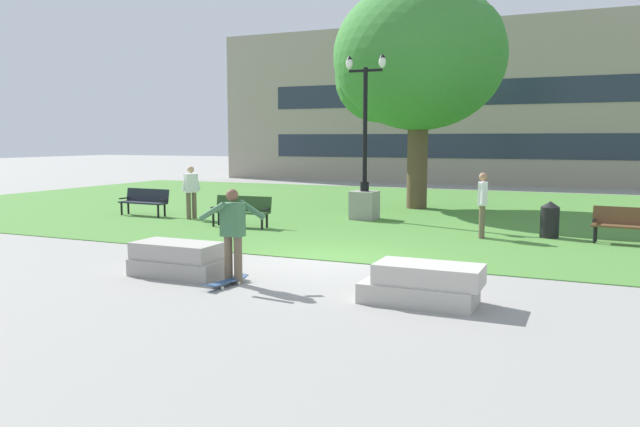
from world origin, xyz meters
name	(u,v)px	position (x,y,z in m)	size (l,w,h in m)	color
ground_plane	(323,261)	(0.00, 0.00, 0.00)	(140.00, 140.00, 0.00)	gray
grass_lawn	(433,211)	(0.00, 10.00, 0.01)	(40.00, 20.00, 0.02)	#4C8438
concrete_block_center	(178,260)	(-1.96, -2.43, 0.31)	(1.80, 0.90, 0.64)	#9E9991
concrete_block_left	(423,284)	(2.83, -2.55, 0.31)	(1.89, 0.90, 0.64)	#B2ADA3
person_skateboarder	(233,230)	(-0.65, -2.57, 0.98)	(1.05, 0.59, 1.71)	brown
skateboard	(226,282)	(-0.65, -2.83, 0.09)	(0.36, 1.04, 0.14)	#2D4C75
park_bench_near_left	(632,223)	(6.13, 4.88, 0.54)	(1.84, 0.69, 0.90)	brown
park_bench_near_right	(145,200)	(-8.65, 4.78, 0.54)	(1.82, 0.62, 0.90)	#1E232D
park_bench_far_left	(241,209)	(-4.24, 3.72, 0.54)	(1.82, 0.61, 0.90)	#284723
lamp_post_center	(365,187)	(-1.53, 6.89, 1.07)	(1.32, 0.80, 5.22)	gray
tree_near_right	(417,59)	(-0.90, 10.75, 5.50)	(6.61, 6.29, 8.24)	brown
trash_bin	(550,219)	(4.22, 5.20, 0.50)	(0.49, 0.49, 0.96)	black
person_bystander_near_lawn	(482,201)	(2.60, 4.43, 0.98)	(0.29, 0.63, 1.71)	brown
person_bystander_far_lawn	(191,189)	(-6.66, 4.65, 0.98)	(0.45, 0.57, 1.71)	brown
building_facade_distant	(458,104)	(-2.14, 24.50, 4.63)	(30.40, 1.03, 9.28)	gray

